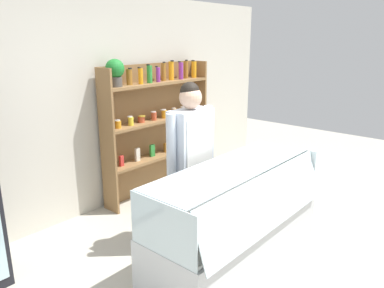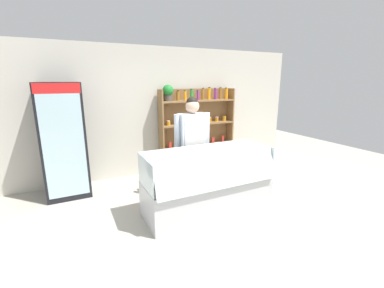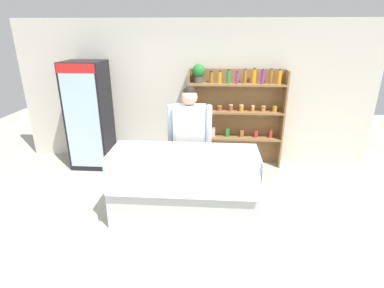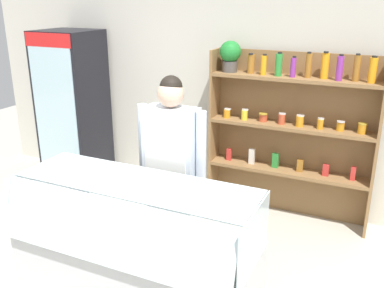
# 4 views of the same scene
# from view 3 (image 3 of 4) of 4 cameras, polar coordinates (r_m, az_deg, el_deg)

# --- Properties ---
(ground_plane) EXTENTS (12.00, 12.00, 0.00)m
(ground_plane) POSITION_cam_3_polar(r_m,az_deg,el_deg) (4.31, -1.67, -14.51)
(ground_plane) COLOR #B7B2A3
(back_wall) EXTENTS (6.80, 0.10, 2.70)m
(back_wall) POSITION_cam_3_polar(r_m,az_deg,el_deg) (5.86, 0.40, 9.65)
(back_wall) COLOR beige
(back_wall) RESTS_ON ground
(drinks_fridge) EXTENTS (0.71, 0.67, 1.99)m
(drinks_fridge) POSITION_cam_3_polar(r_m,az_deg,el_deg) (5.94, -18.95, 5.13)
(drinks_fridge) COLOR black
(drinks_fridge) RESTS_ON ground
(shelving_unit) EXTENTS (1.77, 0.29, 1.93)m
(shelving_unit) POSITION_cam_3_polar(r_m,az_deg,el_deg) (5.72, 7.82, 6.37)
(shelving_unit) COLOR olive
(shelving_unit) RESTS_ON ground
(deli_display_case) EXTENTS (1.98, 0.80, 1.01)m
(deli_display_case) POSITION_cam_3_polar(r_m,az_deg,el_deg) (4.24, -1.48, -10.06)
(deli_display_case) COLOR silver
(deli_display_case) RESTS_ON ground
(shop_clerk) EXTENTS (0.66, 0.25, 1.75)m
(shop_clerk) POSITION_cam_3_polar(r_m,az_deg,el_deg) (4.47, -0.46, 2.05)
(shop_clerk) COLOR #2D2D38
(shop_clerk) RESTS_ON ground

